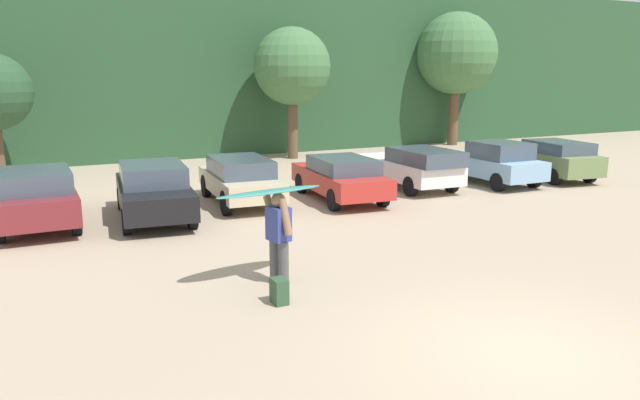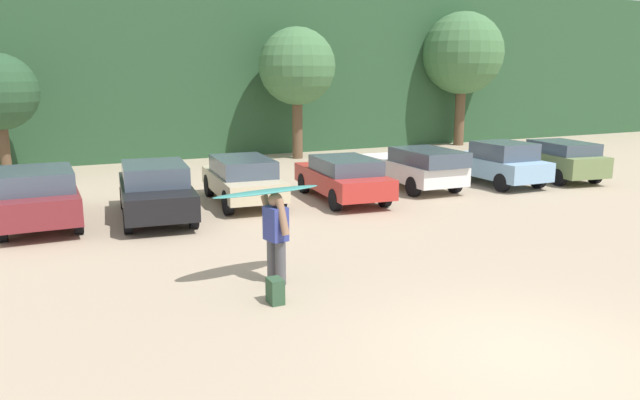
# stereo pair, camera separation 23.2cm
# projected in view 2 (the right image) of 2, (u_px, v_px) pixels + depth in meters

# --- Properties ---
(ground_plane) EXTENTS (120.00, 120.00, 0.00)m
(ground_plane) POSITION_uv_depth(u_px,v_px,m) (522.00, 354.00, 8.62)
(ground_plane) COLOR tan
(hillside_ridge) EXTENTS (108.00, 12.00, 8.67)m
(hillside_ridge) POSITION_uv_depth(u_px,v_px,m) (148.00, 67.00, 32.48)
(hillside_ridge) COLOR #284C2D
(hillside_ridge) RESTS_ON ground_plane
(tree_center) EXTENTS (3.57, 3.57, 6.08)m
(tree_center) POSITION_uv_depth(u_px,v_px,m) (297.00, 67.00, 27.74)
(tree_center) COLOR brown
(tree_center) RESTS_ON ground_plane
(tree_ridge_back) EXTENTS (4.46, 4.46, 7.29)m
(tree_ridge_back) POSITION_uv_depth(u_px,v_px,m) (463.00, 54.00, 32.91)
(tree_ridge_back) COLOR brown
(tree_ridge_back) RESTS_ON ground_plane
(parked_car_maroon) EXTENTS (1.94, 4.76, 1.55)m
(parked_car_maroon) POSITION_uv_depth(u_px,v_px,m) (38.00, 195.00, 15.85)
(parked_car_maroon) COLOR maroon
(parked_car_maroon) RESTS_ON ground_plane
(parked_car_black) EXTENTS (2.31, 4.77, 1.53)m
(parked_car_black) POSITION_uv_depth(u_px,v_px,m) (155.00, 189.00, 16.62)
(parked_car_black) COLOR black
(parked_car_black) RESTS_ON ground_plane
(parked_car_champagne) EXTENTS (2.10, 4.49, 1.43)m
(parked_car_champagne) POSITION_uv_depth(u_px,v_px,m) (242.00, 178.00, 18.53)
(parked_car_champagne) COLOR beige
(parked_car_champagne) RESTS_ON ground_plane
(parked_car_red) EXTENTS (2.22, 4.61, 1.38)m
(parked_car_red) POSITION_uv_depth(u_px,v_px,m) (343.00, 177.00, 19.02)
(parked_car_red) COLOR #B72D28
(parked_car_red) RESTS_ON ground_plane
(parked_car_white) EXTENTS (2.00, 4.62, 1.46)m
(parked_car_white) POSITION_uv_depth(u_px,v_px,m) (416.00, 166.00, 20.88)
(parked_car_white) COLOR white
(parked_car_white) RESTS_ON ground_plane
(parked_car_sky_blue) EXTENTS (1.91, 4.02, 1.57)m
(parked_car_sky_blue) POSITION_uv_depth(u_px,v_px,m) (498.00, 163.00, 21.70)
(parked_car_sky_blue) COLOR #84ADD1
(parked_car_sky_blue) RESTS_ON ground_plane
(parked_car_olive_green) EXTENTS (2.38, 4.73, 1.47)m
(parked_car_olive_green) POSITION_uv_depth(u_px,v_px,m) (553.00, 158.00, 22.92)
(parked_car_olive_green) COLOR #6B7F4C
(parked_car_olive_green) RESTS_ON ground_plane
(person_adult) EXTENTS (0.40, 0.89, 1.77)m
(person_adult) POSITION_uv_depth(u_px,v_px,m) (276.00, 232.00, 11.37)
(person_adult) COLOR #4C4C51
(person_adult) RESTS_ON ground_plane
(surfboard_teal) EXTENTS (2.31, 0.97, 0.13)m
(surfboard_teal) POSITION_uv_depth(u_px,v_px,m) (267.00, 192.00, 11.22)
(surfboard_teal) COLOR teal
(backpack_dropped) EXTENTS (0.24, 0.34, 0.45)m
(backpack_dropped) POSITION_uv_depth(u_px,v_px,m) (275.00, 291.00, 10.49)
(backpack_dropped) COLOR #2D4C33
(backpack_dropped) RESTS_ON ground_plane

